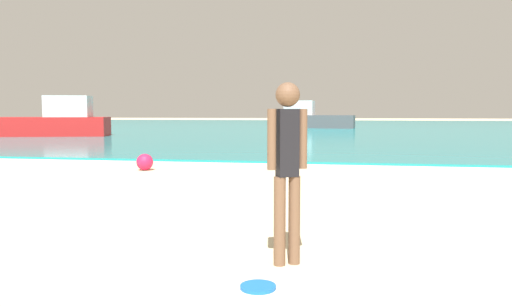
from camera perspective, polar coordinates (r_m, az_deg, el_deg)
water at (r=42.46m, az=7.93°, el=3.11°), size 160.00×60.00×0.06m
person_standing at (r=4.22m, az=3.68°, el=-1.02°), size 0.33×0.22×1.59m
frisbee at (r=3.84m, az=0.25°, el=-15.31°), size 0.27×0.27×0.03m
boat_near at (r=27.74m, az=-22.73°, el=3.40°), size 6.48×3.58×2.10m
boat_far at (r=38.32m, az=6.37°, el=4.08°), size 6.40×2.58×2.12m
beach_ball at (r=11.42m, az=-12.85°, el=-0.98°), size 0.38×0.38×0.38m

